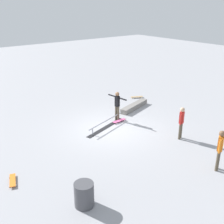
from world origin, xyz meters
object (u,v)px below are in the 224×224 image
at_px(bystander_orange_shirt, 220,148).
at_px(bystander_red_shirt, 181,121).
at_px(skate_ledge, 134,106).
at_px(skateboard_main, 119,121).
at_px(loose_skateboard_natural, 137,97).
at_px(grind_rail, 106,124).
at_px(skater_main, 117,104).
at_px(loose_skateboard_orange, 13,180).
at_px(trash_bin, 84,195).

bearing_deg(bystander_orange_shirt, bystander_red_shirt, 43.41).
distance_m(skate_ledge, skateboard_main, 2.19).
xyz_separation_m(skate_ledge, loose_skateboard_natural, (-1.46, -1.34, -0.07)).
relative_size(bystander_red_shirt, bystander_orange_shirt, 0.95).
bearing_deg(skateboard_main, grind_rail, 4.41).
bearing_deg(skate_ledge, skater_main, 21.09).
bearing_deg(bystander_red_shirt, skate_ledge, -124.26).
xyz_separation_m(bystander_red_shirt, bystander_orange_shirt, (0.96, 2.53, 0.05)).
bearing_deg(bystander_red_shirt, loose_skateboard_orange, -32.73).
bearing_deg(skate_ledge, trash_bin, 37.26).
bearing_deg(skateboard_main, skate_ledge, -156.03).
height_order(skate_ledge, skateboard_main, skate_ledge).
bearing_deg(grind_rail, bystander_orange_shirt, 83.60).
bearing_deg(skateboard_main, bystander_red_shirt, 104.96).
xyz_separation_m(skate_ledge, bystander_orange_shirt, (1.92, 6.70, 0.77)).
xyz_separation_m(skater_main, bystander_red_shirt, (-0.96, 3.43, -0.06)).
xyz_separation_m(grind_rail, skateboard_main, (-0.97, -0.12, -0.09)).
bearing_deg(loose_skateboard_orange, trash_bin, -132.96).
xyz_separation_m(skate_ledge, bystander_red_shirt, (0.96, 4.17, 0.73)).
relative_size(skateboard_main, loose_skateboard_orange, 0.98).
xyz_separation_m(loose_skateboard_orange, trash_bin, (-1.34, 2.58, 0.33)).
bearing_deg(skateboard_main, loose_skateboard_orange, 12.83).
bearing_deg(bystander_red_shirt, trash_bin, -10.87).
bearing_deg(skater_main, skateboard_main, -17.21).
xyz_separation_m(skater_main, trash_bin, (5.01, 4.53, -0.52)).
bearing_deg(grind_rail, loose_skateboard_natural, -167.73).
bearing_deg(bystander_red_shirt, loose_skateboard_natural, -135.02).
height_order(grind_rail, trash_bin, trash_bin).
bearing_deg(skater_main, loose_skateboard_orange, -78.94).
distance_m(grind_rail, bystander_orange_shirt, 5.75).
relative_size(skater_main, skateboard_main, 1.97).
bearing_deg(bystander_orange_shirt, loose_skateboard_natural, 41.38).
distance_m(loose_skateboard_orange, loose_skateboard_natural, 10.53).
distance_m(grind_rail, trash_bin, 5.79).
relative_size(grind_rail, loose_skateboard_orange, 3.37).
relative_size(skate_ledge, bystander_red_shirt, 1.56).
bearing_deg(bystander_red_shirt, skateboard_main, -93.91).
xyz_separation_m(skateboard_main, loose_skateboard_natural, (-3.42, -2.31, 0.00)).
distance_m(grind_rail, loose_skateboard_natural, 5.02).
bearing_deg(trash_bin, loose_skateboard_orange, -62.56).
height_order(skater_main, bystander_red_shirt, skater_main).
height_order(skate_ledge, trash_bin, trash_bin).
bearing_deg(skater_main, loose_skateboard_natural, 115.56).
height_order(skate_ledge, bystander_orange_shirt, bystander_orange_shirt).
relative_size(grind_rail, skater_main, 1.74).
relative_size(skater_main, bystander_red_shirt, 1.03).
bearing_deg(loose_skateboard_orange, skateboard_main, -55.14).
height_order(bystander_orange_shirt, loose_skateboard_natural, bystander_orange_shirt).
distance_m(skateboard_main, loose_skateboard_natural, 4.13).
distance_m(bystander_orange_shirt, loose_skateboard_orange, 7.55).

